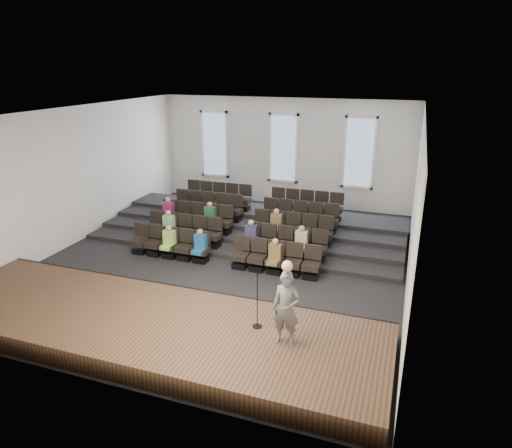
# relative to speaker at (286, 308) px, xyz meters

# --- Properties ---
(ground) EXTENTS (14.00, 14.00, 0.00)m
(ground) POSITION_rel_speaker_xyz_m (-3.52, 4.99, -1.37)
(ground) COLOR black
(ground) RESTS_ON ground
(ceiling) EXTENTS (12.00, 14.00, 0.02)m
(ceiling) POSITION_rel_speaker_xyz_m (-3.52, 4.99, 3.64)
(ceiling) COLOR white
(ceiling) RESTS_ON ground
(wall_back) EXTENTS (12.00, 0.04, 5.00)m
(wall_back) POSITION_rel_speaker_xyz_m (-3.52, 12.01, 1.13)
(wall_back) COLOR white
(wall_back) RESTS_ON ground
(wall_front) EXTENTS (12.00, 0.04, 5.00)m
(wall_front) POSITION_rel_speaker_xyz_m (-3.52, -2.03, 1.13)
(wall_front) COLOR white
(wall_front) RESTS_ON ground
(wall_left) EXTENTS (0.04, 14.00, 5.00)m
(wall_left) POSITION_rel_speaker_xyz_m (-9.54, 4.99, 1.13)
(wall_left) COLOR white
(wall_left) RESTS_ON ground
(wall_right) EXTENTS (0.04, 14.00, 5.00)m
(wall_right) POSITION_rel_speaker_xyz_m (2.50, 4.99, 1.13)
(wall_right) COLOR white
(wall_right) RESTS_ON ground
(stage) EXTENTS (11.80, 3.60, 0.50)m
(stage) POSITION_rel_speaker_xyz_m (-3.52, -0.11, -1.12)
(stage) COLOR #4C3620
(stage) RESTS_ON ground
(stage_lip) EXTENTS (11.80, 0.06, 0.52)m
(stage_lip) POSITION_rel_speaker_xyz_m (-3.52, 1.66, -1.12)
(stage_lip) COLOR black
(stage_lip) RESTS_ON ground
(risers) EXTENTS (11.80, 4.80, 0.60)m
(risers) POSITION_rel_speaker_xyz_m (-3.52, 8.16, -1.17)
(risers) COLOR black
(risers) RESTS_ON ground
(seating_rows) EXTENTS (6.80, 4.70, 1.67)m
(seating_rows) POSITION_rel_speaker_xyz_m (-3.52, 6.53, -0.69)
(seating_rows) COLOR black
(seating_rows) RESTS_ON ground
(windows) EXTENTS (8.44, 0.10, 3.24)m
(windows) POSITION_rel_speaker_xyz_m (-3.52, 11.94, 1.33)
(windows) COLOR white
(windows) RESTS_ON wall_back
(audience) EXTENTS (6.05, 2.64, 1.10)m
(audience) POSITION_rel_speaker_xyz_m (-3.87, 5.44, -0.54)
(audience) COLOR #9DDA57
(audience) RESTS_ON seating_rows
(speaker) EXTENTS (0.64, 0.43, 1.73)m
(speaker) POSITION_rel_speaker_xyz_m (0.00, 0.00, 0.00)
(speaker) COLOR #575553
(speaker) RESTS_ON stage
(mic_stand) EXTENTS (0.24, 0.24, 1.42)m
(mic_stand) POSITION_rel_speaker_xyz_m (-0.81, 0.41, -0.45)
(mic_stand) COLOR black
(mic_stand) RESTS_ON stage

